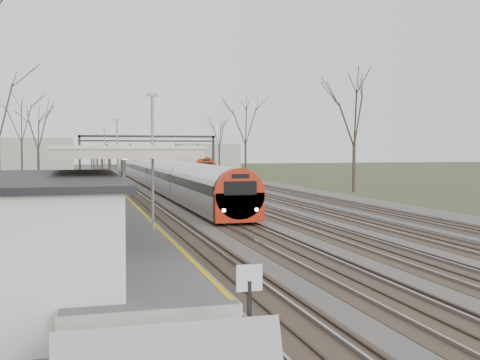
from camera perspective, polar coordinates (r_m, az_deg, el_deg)
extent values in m
cube|color=#474442|center=(64.10, -5.84, -0.57)|extent=(24.00, 160.00, 0.10)
cube|color=#4C3828|center=(63.40, -11.20, -0.62)|extent=(2.60, 160.00, 0.06)
cube|color=gray|center=(63.35, -11.84, -0.56)|extent=(0.07, 160.00, 0.12)
cube|color=gray|center=(63.45, -10.55, -0.55)|extent=(0.07, 160.00, 0.12)
cube|color=#4C3828|center=(63.74, -8.06, -0.57)|extent=(2.60, 160.00, 0.06)
cube|color=gray|center=(63.65, -8.70, -0.52)|extent=(0.07, 160.00, 0.12)
cube|color=gray|center=(63.83, -7.42, -0.50)|extent=(0.07, 160.00, 0.12)
cube|color=#4C3828|center=(64.27, -4.96, -0.52)|extent=(2.60, 160.00, 0.06)
cube|color=gray|center=(64.14, -5.59, -0.47)|extent=(0.07, 160.00, 0.12)
cube|color=gray|center=(64.39, -4.33, -0.45)|extent=(0.07, 160.00, 0.12)
cube|color=#4C3828|center=(64.98, -1.92, -0.48)|extent=(2.60, 160.00, 0.06)
cube|color=gray|center=(64.81, -2.54, -0.42)|extent=(0.07, 160.00, 0.12)
cube|color=gray|center=(65.14, -1.31, -0.41)|extent=(0.07, 160.00, 0.12)
cube|color=#4C3828|center=(65.87, 1.05, -0.43)|extent=(2.60, 160.00, 0.06)
cube|color=gray|center=(65.67, 0.44, -0.38)|extent=(0.07, 160.00, 0.12)
cube|color=gray|center=(66.07, 1.64, -0.36)|extent=(0.07, 160.00, 0.12)
cube|color=#9E9B93|center=(45.78, -13.48, -1.50)|extent=(3.50, 69.00, 1.00)
cylinder|color=slate|center=(18.24, -10.97, -1.86)|extent=(0.14, 0.14, 3.00)
cylinder|color=slate|center=(26.21, -12.26, -0.41)|extent=(0.14, 0.14, 3.00)
cylinder|color=slate|center=(34.19, -12.95, 0.36)|extent=(0.14, 0.14, 3.00)
cylinder|color=slate|center=(42.18, -13.37, 0.84)|extent=(0.14, 0.14, 3.00)
cylinder|color=slate|center=(50.17, -13.66, 1.17)|extent=(0.14, 0.14, 3.00)
cylinder|color=slate|center=(58.16, -13.88, 1.41)|extent=(0.14, 0.14, 3.00)
cube|color=silver|center=(41.15, -13.35, 2.95)|extent=(4.10, 50.00, 0.12)
cube|color=beige|center=(41.15, -13.35, 2.71)|extent=(4.10, 50.00, 0.25)
cube|color=black|center=(93.14, -14.96, 2.27)|extent=(0.35, 0.35, 6.00)
cube|color=black|center=(95.45, -2.55, 2.38)|extent=(0.35, 0.35, 6.00)
cube|color=black|center=(93.75, -8.69, 4.11)|extent=(21.00, 0.35, 0.35)
cube|color=black|center=(93.74, -8.69, 3.68)|extent=(21.00, 0.25, 0.25)
cube|color=black|center=(93.03, -12.51, 3.22)|extent=(0.32, 0.22, 0.85)
sphere|color=#0CFF19|center=(92.90, -12.50, 3.37)|extent=(0.16, 0.16, 0.16)
cube|color=black|center=(93.26, -10.35, 3.24)|extent=(0.32, 0.22, 0.85)
sphere|color=#0CFF19|center=(93.13, -10.35, 3.40)|extent=(0.16, 0.16, 0.16)
cube|color=black|center=(93.62, -8.22, 3.26)|extent=(0.32, 0.22, 0.85)
sphere|color=#0CFF19|center=(93.49, -8.21, 3.41)|extent=(0.16, 0.16, 0.16)
cube|color=black|center=(94.11, -6.10, 3.27)|extent=(0.32, 0.22, 0.85)
sphere|color=#0CFF19|center=(93.98, -6.08, 3.42)|extent=(0.16, 0.16, 0.16)
cube|color=black|center=(94.73, -4.00, 3.28)|extent=(0.32, 0.22, 0.85)
sphere|color=#0CFF19|center=(94.59, -3.99, 3.43)|extent=(0.16, 0.16, 0.16)
cylinder|color=#2D231C|center=(55.77, 10.75, 1.12)|extent=(0.30, 0.30, 4.50)
cube|color=#B6BAC2|center=(67.12, -8.43, 0.47)|extent=(2.55, 75.00, 1.60)
cylinder|color=#B6BAC2|center=(67.10, -8.43, 1.02)|extent=(2.60, 74.70, 2.60)
cube|color=black|center=(67.10, -8.44, 1.11)|extent=(2.62, 74.40, 0.55)
cube|color=#9F1C09|center=(30.39, -0.09, -2.63)|extent=(2.55, 0.50, 1.50)
cylinder|color=#9F1C09|center=(30.37, -0.11, -1.30)|extent=(2.60, 0.60, 2.60)
cube|color=black|center=(30.09, 0.02, -0.77)|extent=(1.70, 0.12, 0.70)
sphere|color=white|center=(29.99, -1.56, -2.89)|extent=(0.22, 0.22, 0.22)
sphere|color=white|center=(30.44, 1.56, -2.81)|extent=(0.22, 0.22, 0.22)
cube|color=black|center=(67.17, -8.42, -0.32)|extent=(1.80, 74.00, 0.35)
cube|color=#B6BAC2|center=(101.55, -6.75, 1.33)|extent=(2.55, 60.00, 1.60)
cylinder|color=#B6BAC2|center=(101.53, -6.76, 1.69)|extent=(2.60, 59.70, 2.60)
cube|color=black|center=(101.53, -6.76, 1.75)|extent=(2.62, 59.40, 0.55)
cube|color=#9F1C09|center=(72.13, -3.27, 0.63)|extent=(2.55, 0.50, 1.50)
cylinder|color=#9F1C09|center=(72.15, -3.28, 1.19)|extent=(2.60, 0.60, 2.60)
cube|color=black|center=(71.88, -3.23, 1.42)|extent=(1.70, 0.12, 0.70)
sphere|color=white|center=(71.76, -3.90, 0.53)|extent=(0.22, 0.22, 0.22)
sphere|color=white|center=(72.12, -2.57, 0.55)|extent=(0.22, 0.22, 0.22)
cube|color=black|center=(101.58, -6.75, 0.81)|extent=(1.80, 59.00, 0.35)
imported|color=#2B3754|center=(25.24, -13.02, -2.22)|extent=(0.40, 0.58, 1.54)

